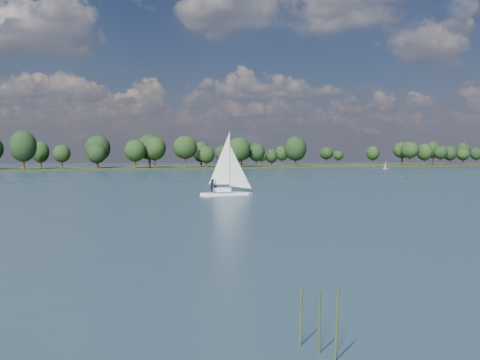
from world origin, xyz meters
TOP-DOWN VIEW (x-y plane):
  - ground at (0.00, 100.00)m, footprint 700.00×700.00m
  - far_shore at (0.00, 212.00)m, footprint 660.00×40.00m
  - far_shore_back at (160.00, 260.00)m, footprint 220.00×30.00m
  - sailboat at (-5.54, 45.40)m, footprint 7.14×2.05m
  - dinghy_orange at (135.59, 161.82)m, footprint 2.48×1.02m
  - treeline at (-8.40, 207.72)m, footprint 562.02×73.93m

SIDE VIEW (x-z plane):
  - ground at x=0.00m, z-range 0.00..0.00m
  - far_shore at x=0.00m, z-range -0.75..0.75m
  - far_shore_back at x=160.00m, z-range -0.70..0.70m
  - dinghy_orange at x=135.59m, z-range -1.04..2.90m
  - sailboat at x=-5.54m, z-range -2.07..7.31m
  - treeline at x=-8.40m, z-range -0.57..16.84m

